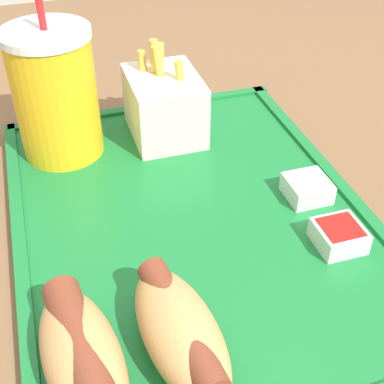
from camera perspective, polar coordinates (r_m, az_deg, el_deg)
The scene contains 7 objects.
food_tray at distance 0.51m, azimuth -0.00°, elevation -3.05°, with size 0.44×0.33×0.01m.
soda_cup at distance 0.58m, azimuth -14.37°, elevation 10.10°, with size 0.09×0.09×0.17m.
hot_dog_far at distance 0.38m, azimuth -11.64°, elevation -16.78°, with size 0.13×0.07×0.05m.
hot_dog_near at distance 0.38m, azimuth -1.26°, elevation -14.65°, with size 0.13×0.07×0.05m.
fries_carton at distance 0.61m, azimuth -2.98°, elevation 9.28°, with size 0.10×0.08×0.11m.
sauce_cup_mayo at distance 0.54m, azimuth 12.19°, elevation 0.45°, with size 0.04×0.04×0.02m.
sauce_cup_ketchup at distance 0.49m, azimuth 15.39°, elevation -4.47°, with size 0.04×0.04×0.02m.
Camera 1 is at (-0.39, 0.12, 1.06)m, focal length 50.00 mm.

